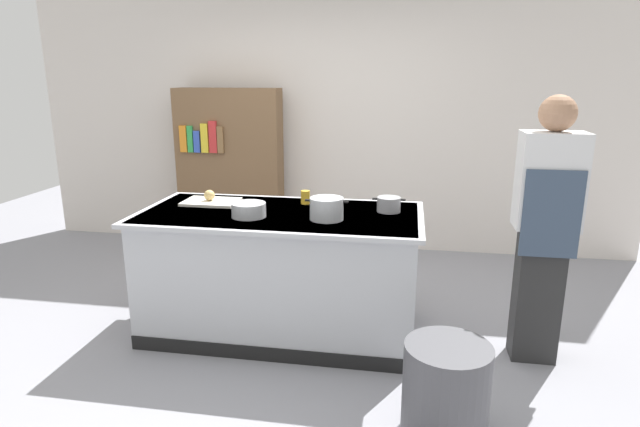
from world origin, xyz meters
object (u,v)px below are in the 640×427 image
object	(u,v)px
stock_pot	(327,209)
juice_cup	(305,197)
sauce_pan	(389,204)
person_chef	(545,226)
trash_bin	(446,392)
mixing_bowl	(249,210)
bookshelf	(230,170)
onion	(209,195)

from	to	relation	value
stock_pot	juice_cup	distance (m)	0.46
sauce_pan	person_chef	distance (m)	1.02
juice_cup	trash_bin	world-z (taller)	juice_cup
mixing_bowl	juice_cup	size ratio (longest dim) A/B	2.33
trash_bin	person_chef	bearing A→B (deg)	55.68
juice_cup	stock_pot	bearing A→B (deg)	-60.99
person_chef	bookshelf	size ratio (longest dim) A/B	1.01
mixing_bowl	onion	bearing A→B (deg)	141.39
onion	sauce_pan	world-z (taller)	sauce_pan
person_chef	trash_bin	bearing A→B (deg)	131.41
mixing_bowl	person_chef	distance (m)	1.91
onion	mixing_bowl	size ratio (longest dim) A/B	0.35
person_chef	bookshelf	xyz separation A→B (m)	(-2.72, 1.89, -0.06)
stock_pot	person_chef	distance (m)	1.39
onion	bookshelf	world-z (taller)	bookshelf
sauce_pan	trash_bin	size ratio (longest dim) A/B	0.44
mixing_bowl	juice_cup	distance (m)	0.52
trash_bin	onion	bearing A→B (deg)	145.11
sauce_pan	trash_bin	distance (m)	1.39
juice_cup	bookshelf	bearing A→B (deg)	126.26
onion	person_chef	distance (m)	2.33
stock_pot	sauce_pan	xyz separation A→B (m)	(0.40, 0.27, -0.02)
person_chef	bookshelf	distance (m)	3.32
mixing_bowl	juice_cup	xyz separation A→B (m)	(0.31, 0.42, 0.00)
onion	juice_cup	size ratio (longest dim) A/B	0.81
sauce_pan	mixing_bowl	size ratio (longest dim) A/B	0.99
trash_bin	person_chef	distance (m)	1.28
onion	juice_cup	bearing A→B (deg)	8.07
onion	mixing_bowl	world-z (taller)	onion
juice_cup	bookshelf	size ratio (longest dim) A/B	0.06
stock_pot	bookshelf	world-z (taller)	bookshelf
sauce_pan	juice_cup	world-z (taller)	sauce_pan
trash_bin	mixing_bowl	bearing A→B (deg)	146.35
trash_bin	stock_pot	bearing A→B (deg)	130.84
stock_pot	trash_bin	size ratio (longest dim) A/B	0.56
juice_cup	trash_bin	bearing A→B (deg)	-52.51
onion	stock_pot	size ratio (longest dim) A/B	0.28
sauce_pan	person_chef	bearing A→B (deg)	-13.76
sauce_pan	person_chef	size ratio (longest dim) A/B	0.13
mixing_bowl	person_chef	world-z (taller)	person_chef
person_chef	stock_pot	bearing A→B (deg)	77.10
mixing_bowl	juice_cup	world-z (taller)	juice_cup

